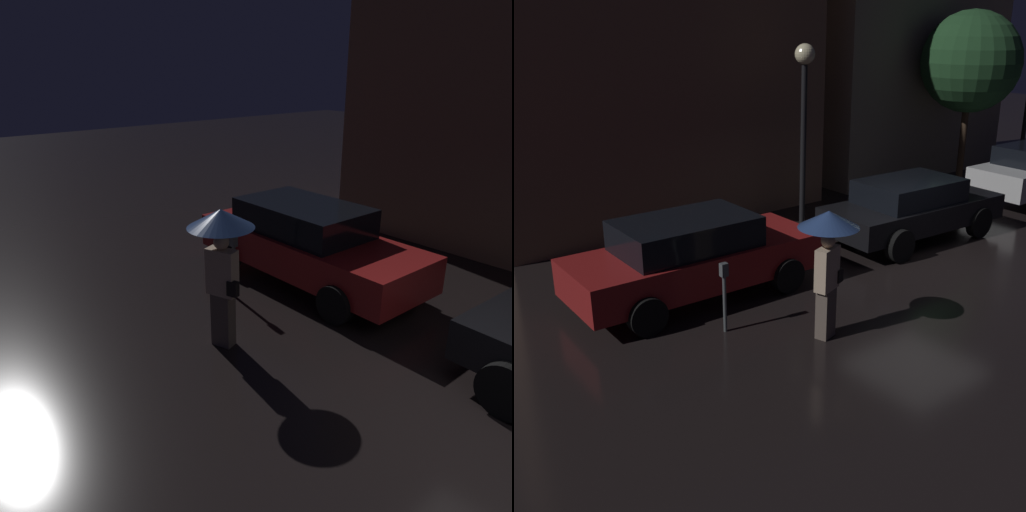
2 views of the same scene
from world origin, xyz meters
TOP-DOWN VIEW (x-y plane):
  - parked_car_red at (-4.67, 1.46)m, footprint 4.69×1.95m
  - pedestrian_with_umbrella at (-3.81, -1.18)m, footprint 0.96×0.96m
  - parking_meter at (-5.00, -0.06)m, footprint 0.12×0.10m

SIDE VIEW (x-z plane):
  - parking_meter at x=-5.00m, z-range 0.15..1.35m
  - parked_car_red at x=-4.67m, z-range 0.03..1.57m
  - pedestrian_with_umbrella at x=-3.81m, z-range 0.54..2.66m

